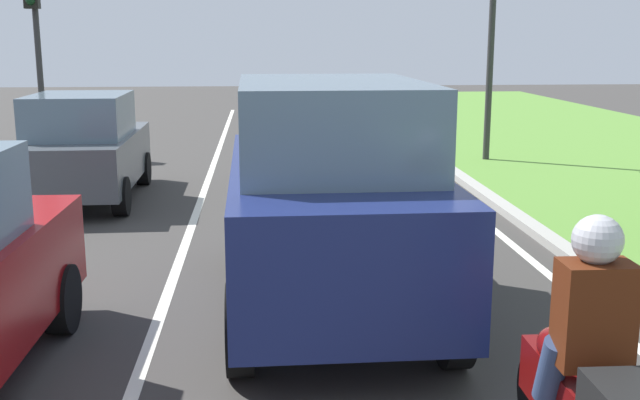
{
  "coord_description": "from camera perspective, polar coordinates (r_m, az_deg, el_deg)",
  "views": [
    {
      "loc": [
        0.31,
        1.37,
        2.69
      ],
      "look_at": [
        0.86,
        8.25,
        1.2
      ],
      "focal_mm": 42.8,
      "sensor_mm": 36.0,
      "label": 1
    }
  ],
  "objects": [
    {
      "name": "lane_line_center",
      "position": [
        12.96,
        -8.88,
        0.04
      ],
      "size": [
        0.12,
        32.0,
        0.01
      ],
      "primitive_type": "cube",
      "color": "silver",
      "rests_on": "ground"
    },
    {
      "name": "ground_plane",
      "position": [
        12.92,
        -5.79,
        0.07
      ],
      "size": [
        60.0,
        60.0,
        0.0
      ],
      "primitive_type": "plane",
      "color": "#383533"
    },
    {
      "name": "curb_right",
      "position": [
        13.45,
        11.95,
        0.61
      ],
      "size": [
        0.24,
        48.0,
        0.12
      ],
      "primitive_type": "cube",
      "color": "#9E9B93",
      "rests_on": "ground"
    },
    {
      "name": "lane_line_right_edge",
      "position": [
        13.33,
        9.88,
        0.34
      ],
      "size": [
        0.12,
        32.0,
        0.01
      ],
      "primitive_type": "cube",
      "color": "silver",
      "rests_on": "ground"
    },
    {
      "name": "car_suv_ahead",
      "position": [
        7.48,
        0.7,
        0.42
      ],
      "size": [
        2.02,
        4.52,
        2.28
      ],
      "rotation": [
        0.0,
        0.0,
        0.01
      ],
      "color": "navy",
      "rests_on": "ground"
    },
    {
      "name": "traffic_light_overhead_left",
      "position": [
        18.9,
        -20.57,
        12.33
      ],
      "size": [
        0.32,
        0.5,
        4.37
      ],
      "color": "#2D2D2D",
      "rests_on": "ground"
    },
    {
      "name": "rider_person",
      "position": [
        4.55,
        19.67,
        -7.82
      ],
      "size": [
        0.51,
        0.4,
        1.16
      ],
      "rotation": [
        0.0,
        0.0,
        -0.02
      ],
      "color": "#4C1E0C",
      "rests_on": "ground"
    },
    {
      "name": "car_hatchback_far",
      "position": [
        13.2,
        -17.2,
        3.73
      ],
      "size": [
        1.77,
        3.72,
        1.78
      ],
      "rotation": [
        0.0,
        0.0,
        0.01
      ],
      "color": "#474C51",
      "rests_on": "ground"
    }
  ]
}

